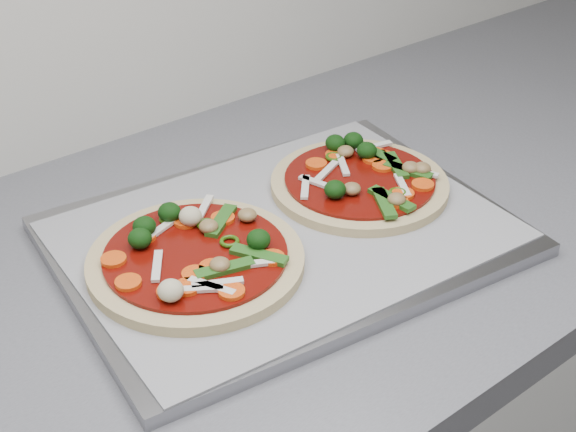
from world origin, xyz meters
TOP-DOWN VIEW (x-y plane):
  - countertop at (0.00, 1.30)m, footprint 3.60×0.60m
  - baking_tray at (-0.19, 1.28)m, footprint 0.50×0.40m
  - parchment at (-0.19, 1.28)m, footprint 0.47×0.36m
  - pizza_left at (-0.29, 1.28)m, footprint 0.23×0.23m
  - pizza_right at (-0.06, 1.29)m, footprint 0.23×0.23m

SIDE VIEW (x-z plane):
  - countertop at x=0.00m, z-range 0.86..0.90m
  - baking_tray at x=-0.19m, z-range 0.90..0.92m
  - parchment at x=-0.19m, z-range 0.92..0.92m
  - pizza_right at x=-0.06m, z-range 0.91..0.94m
  - pizza_left at x=-0.29m, z-range 0.91..0.94m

